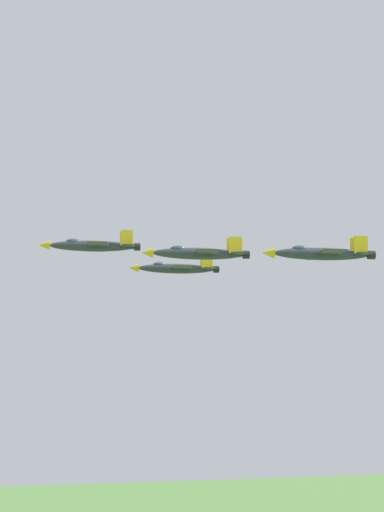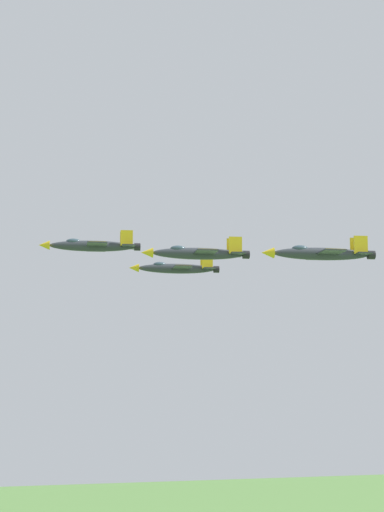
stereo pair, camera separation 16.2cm
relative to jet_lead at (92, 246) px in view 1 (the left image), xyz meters
The scene contains 4 objects.
jet_lead is the anchor object (origin of this frame).
jet_left_wingman 24.13m from the jet_lead, 37.13° to the left, with size 12.27×19.39×4.11m.
jet_right_wingman 23.99m from the jet_lead, 117.86° to the left, with size 11.96×18.89×4.00m.
jet_left_outer 48.09m from the jet_lead, 37.13° to the left, with size 12.10×19.13×4.05m.
Camera 1 is at (173.17, -56.82, 69.15)m, focal length 68.83 mm.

